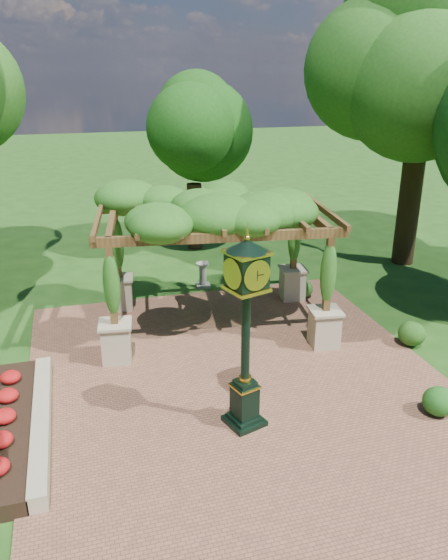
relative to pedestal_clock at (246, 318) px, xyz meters
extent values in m
plane|color=#1E4714|center=(0.40, 0.50, -2.53)|extent=(120.00, 120.00, 0.00)
cube|color=brown|center=(0.40, 1.50, -2.51)|extent=(10.00, 12.00, 0.04)
cube|color=#C6B793|center=(-4.20, 1.00, -2.33)|extent=(0.35, 5.00, 0.40)
cube|color=black|center=(0.00, 0.00, -2.44)|extent=(0.93, 0.93, 0.11)
cube|color=black|center=(0.00, 0.00, -1.94)|extent=(0.58, 0.58, 0.83)
cube|color=gold|center=(0.00, 0.00, -1.57)|extent=(0.65, 0.65, 0.04)
cylinder|color=black|center=(0.00, 0.00, -0.37)|extent=(0.23, 0.23, 2.13)
cube|color=black|center=(0.00, 0.00, 1.02)|extent=(0.81, 0.81, 0.65)
cylinder|color=silver|center=(0.10, -0.31, 1.02)|extent=(0.54, 0.19, 0.56)
cone|color=black|center=(0.00, 0.00, 1.53)|extent=(1.04, 1.04, 0.23)
sphere|color=gold|center=(0.00, 0.00, 1.67)|extent=(0.13, 0.13, 0.13)
cube|color=#BDAE8C|center=(-2.36, 3.55, -1.99)|extent=(0.82, 0.82, 1.01)
cube|color=brown|center=(-2.36, 3.55, -0.39)|extent=(0.20, 0.20, 2.08)
cube|color=#BDAE8C|center=(3.20, 2.80, -1.99)|extent=(0.82, 0.82, 1.01)
cube|color=brown|center=(3.20, 2.80, -0.39)|extent=(0.20, 0.20, 2.08)
cube|color=#BDAE8C|center=(-1.91, 6.89, -1.99)|extent=(0.82, 0.82, 1.01)
cube|color=brown|center=(-1.91, 6.89, -0.39)|extent=(0.20, 0.20, 2.08)
cube|color=#BDAE8C|center=(3.65, 6.14, -1.99)|extent=(0.82, 0.82, 1.01)
cube|color=brown|center=(3.65, 6.14, -0.39)|extent=(0.20, 0.20, 2.08)
cube|color=brown|center=(0.42, 3.18, 0.74)|extent=(6.48, 1.02, 0.25)
cube|color=brown|center=(0.87, 6.52, 0.74)|extent=(6.48, 1.02, 0.25)
ellipsoid|color=#275E1A|center=(0.65, 4.85, 1.05)|extent=(7.00, 4.88, 1.12)
cube|color=gray|center=(1.07, 8.06, -2.49)|extent=(0.54, 0.54, 0.09)
cylinder|color=gray|center=(1.07, 8.06, -2.09)|extent=(0.28, 0.28, 0.80)
cylinder|color=gray|center=(1.07, 8.06, -1.67)|extent=(0.51, 0.51, 0.04)
ellipsoid|color=#1E5718|center=(4.22, -0.85, -2.17)|extent=(0.75, 0.75, 0.64)
ellipsoid|color=#224F16|center=(5.55, 2.17, -2.16)|extent=(0.80, 0.80, 0.67)
ellipsoid|color=#28601B|center=(4.02, 6.12, -2.19)|extent=(0.79, 0.79, 0.61)
cylinder|color=#362315|center=(1.83, 12.53, -1.15)|extent=(0.62, 0.62, 2.77)
ellipsoid|color=#164411|center=(1.83, 12.53, 2.42)|extent=(3.95, 3.95, 4.37)
cylinder|color=black|center=(9.33, 8.42, -0.32)|extent=(0.83, 0.83, 4.43)
ellipsoid|color=#225117|center=(9.33, 8.42, 5.40)|extent=(4.83, 4.83, 7.00)
camera|label=1|loc=(-3.14, -9.38, 4.65)|focal=35.00mm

